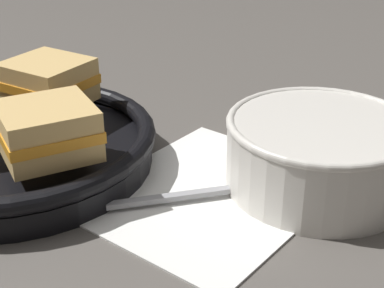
# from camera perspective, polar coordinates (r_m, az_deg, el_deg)

# --- Properties ---
(ground_plane) EXTENTS (4.00, 4.00, 0.00)m
(ground_plane) POSITION_cam_1_polar(r_m,az_deg,el_deg) (0.56, -0.29, -4.02)
(ground_plane) COLOR #56514C
(napkin) EXTENTS (0.23, 0.20, 0.00)m
(napkin) POSITION_cam_1_polar(r_m,az_deg,el_deg) (0.55, 1.79, -4.68)
(napkin) COLOR white
(napkin) RESTS_ON ground_plane
(soup_bowl) EXTENTS (0.17, 0.17, 0.07)m
(soup_bowl) POSITION_cam_1_polar(r_m,az_deg,el_deg) (0.55, 12.27, -0.55)
(soup_bowl) COLOR silver
(soup_bowl) RESTS_ON ground_plane
(spoon) EXTENTS (0.15, 0.11, 0.01)m
(spoon) POSITION_cam_1_polar(r_m,az_deg,el_deg) (0.54, 4.25, -4.34)
(spoon) COLOR #9E9EA3
(spoon) RESTS_ON napkin
(skillet) EXTENTS (0.34, 0.32, 0.04)m
(skillet) POSITION_cam_1_polar(r_m,az_deg,el_deg) (0.61, -16.96, -0.31)
(skillet) COLOR black
(skillet) RESTS_ON ground_plane
(sandwich_near_right) EXTENTS (0.10, 0.10, 0.05)m
(sandwich_near_right) POSITION_cam_1_polar(r_m,az_deg,el_deg) (0.53, -13.83, 1.29)
(sandwich_near_right) COLOR #DBB26B
(sandwich_near_right) RESTS_ON skillet
(sandwich_far_left) EXTENTS (0.09, 0.09, 0.05)m
(sandwich_far_left) POSITION_cam_1_polar(r_m,az_deg,el_deg) (0.65, -13.78, 5.89)
(sandwich_far_left) COLOR #DBB26B
(sandwich_far_left) RESTS_ON skillet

